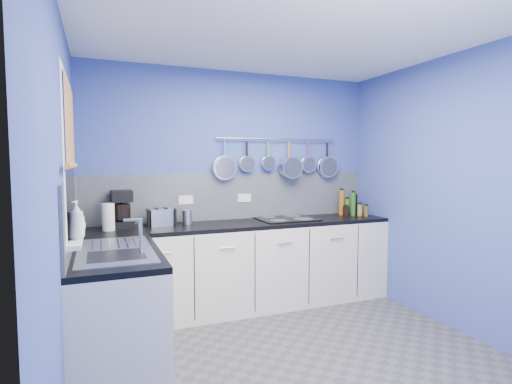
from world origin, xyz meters
TOP-DOWN VIEW (x-y plane):
  - floor at (0.00, 0.00)m, footprint 3.20×3.00m
  - ceiling at (0.00, 0.00)m, footprint 3.20×3.00m
  - wall_back at (0.00, 1.51)m, footprint 3.20×0.02m
  - wall_front at (0.00, -1.51)m, footprint 3.20×0.02m
  - wall_left at (-1.61, 0.00)m, footprint 0.02×3.00m
  - wall_right at (1.61, 0.00)m, footprint 0.02×3.00m
  - backsplash_back at (0.00, 1.49)m, footprint 3.20×0.02m
  - backsplash_left at (-1.59, 0.60)m, footprint 0.02×1.80m
  - cabinet_run_back at (0.00, 1.20)m, footprint 3.20×0.60m
  - worktop_back at (0.00, 1.20)m, footprint 3.20×0.60m
  - cabinet_run_left at (-1.30, 0.30)m, footprint 0.60×1.20m
  - worktop_left at (-1.30, 0.30)m, footprint 0.60×1.20m
  - window_frame at (-1.58, 0.30)m, footprint 0.01×1.00m
  - window_glass at (-1.57, 0.30)m, footprint 0.01×0.90m
  - bamboo_blind at (-1.56, 0.30)m, footprint 0.01×0.90m
  - window_sill at (-1.55, 0.30)m, footprint 0.10×0.98m
  - sink_unit at (-1.30, 0.30)m, footprint 0.50×0.95m
  - mixer_tap at (-1.14, 0.12)m, footprint 0.12×0.08m
  - socket_left at (-0.55, 1.48)m, footprint 0.15×0.01m
  - socket_right at (0.10, 1.48)m, footprint 0.15×0.01m
  - pot_rail at (0.50, 1.45)m, footprint 1.45×0.02m
  - soap_bottle_a at (-1.53, 0.02)m, footprint 0.12×0.12m
  - soap_bottle_b at (-1.53, 0.20)m, footprint 0.08×0.08m
  - paper_towel at (-1.32, 1.20)m, footprint 0.14×0.14m
  - coffee_maker at (-1.19, 1.34)m, footprint 0.22×0.24m
  - toaster at (-0.83, 1.32)m, footprint 0.28×0.20m
  - canister at (-0.57, 1.33)m, footprint 0.11×0.11m
  - hob at (0.50, 1.26)m, footprint 0.61×0.54m
  - pan_0 at (-0.13, 1.44)m, footprint 0.26×0.05m
  - pan_1 at (0.12, 1.44)m, footprint 0.17×0.05m
  - pan_2 at (0.37, 1.44)m, footprint 0.16×0.06m
  - pan_3 at (0.63, 1.44)m, footprint 0.25×0.13m
  - pan_4 at (0.88, 1.44)m, footprint 0.19×0.05m
  - pan_5 at (1.14, 1.44)m, footprint 0.25×0.07m
  - condiment_0 at (1.43, 1.30)m, footprint 0.07×0.07m
  - condiment_1 at (1.35, 1.33)m, footprint 0.06×0.06m
  - condiment_2 at (1.27, 1.33)m, footprint 0.06×0.06m
  - condiment_3 at (1.44, 1.21)m, footprint 0.06×0.06m
  - condiment_4 at (1.35, 1.22)m, footprint 0.06×0.06m
  - condiment_5 at (1.26, 1.22)m, footprint 0.07×0.07m
  - condiment_6 at (1.46, 1.11)m, footprint 0.05×0.05m

SIDE VIEW (x-z plane):
  - floor at x=0.00m, z-range -0.02..0.00m
  - cabinet_run_back at x=0.00m, z-range 0.00..0.86m
  - cabinet_run_left at x=-1.30m, z-range 0.00..0.86m
  - worktop_back at x=0.00m, z-range 0.86..0.90m
  - worktop_left at x=-1.30m, z-range 0.86..0.90m
  - sink_unit at x=-1.30m, z-range 0.90..0.91m
  - hob at x=0.50m, z-range 0.90..0.91m
  - condiment_5 at x=1.26m, z-range 0.90..1.01m
  - condiment_6 at x=1.46m, z-range 0.90..1.02m
  - condiment_3 at x=1.44m, z-range 0.90..1.03m
  - canister at x=-0.57m, z-range 0.90..1.04m
  - toaster at x=-0.83m, z-range 0.90..1.06m
  - condiment_1 at x=1.35m, z-range 0.90..1.09m
  - condiment_0 at x=1.43m, z-range 0.90..1.14m
  - paper_towel at x=-1.32m, z-range 0.90..1.15m
  - mixer_tap at x=-1.14m, z-range 0.90..1.16m
  - window_sill at x=-1.55m, z-range 1.02..1.05m
  - condiment_4 at x=1.35m, z-range 0.90..1.17m
  - condiment_2 at x=1.27m, z-range 0.90..1.19m
  - coffee_maker at x=-1.19m, z-range 0.90..1.26m
  - socket_left at x=-0.55m, z-range 1.09..1.18m
  - socket_right at x=0.10m, z-range 1.09..1.18m
  - soap_bottle_b at x=-1.53m, z-range 1.05..1.22m
  - backsplash_back at x=0.00m, z-range 0.90..1.40m
  - backsplash_left at x=-1.59m, z-range 0.90..1.40m
  - soap_bottle_a at x=-1.53m, z-range 1.05..1.29m
  - wall_back at x=0.00m, z-range 0.00..2.50m
  - wall_front at x=0.00m, z-range 0.00..2.50m
  - wall_left at x=-1.61m, z-range 0.00..2.50m
  - wall_right at x=1.61m, z-range 0.00..2.50m
  - window_glass at x=-1.57m, z-range 1.05..2.05m
  - window_frame at x=-1.58m, z-range 1.00..2.10m
  - pan_0 at x=-0.13m, z-range 1.33..1.78m
  - pan_3 at x=0.63m, z-range 1.34..1.78m
  - pan_5 at x=1.14m, z-range 1.34..1.78m
  - pan_4 at x=0.88m, z-range 1.40..1.78m
  - pan_1 at x=0.12m, z-range 1.42..1.78m
  - pan_2 at x=0.37m, z-range 1.43..1.78m
  - bamboo_blind at x=-1.56m, z-range 1.50..2.05m
  - pot_rail at x=0.50m, z-range 1.77..1.79m
  - ceiling at x=0.00m, z-range 2.50..2.52m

